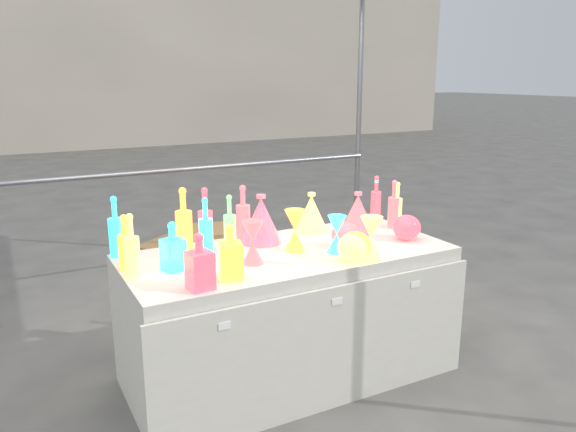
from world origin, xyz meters
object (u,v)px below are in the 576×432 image
decanter_0 (230,252)px  bottle_0 (125,242)px  globe_0 (355,247)px  display_table (289,315)px  cardboard_box_closed (223,252)px

decanter_0 → bottle_0: bearing=150.7°
decanter_0 → globe_0: 0.69m
display_table → bottle_0: (-0.85, 0.14, 0.52)m
display_table → decanter_0: size_ratio=6.88×
bottle_0 → globe_0: size_ratio=1.69×
display_table → bottle_0: size_ratio=6.56×
bottle_0 → decanter_0: size_ratio=1.05×
cardboard_box_closed → bottle_0: (-1.13, -1.60, 0.67)m
display_table → cardboard_box_closed: (0.28, 1.73, -0.16)m
bottle_0 → decanter_0: bearing=-43.0°
bottle_0 → globe_0: 1.17m
decanter_0 → globe_0: decanter_0 is taller
globe_0 → cardboard_box_closed: bearing=89.2°
cardboard_box_closed → decanter_0: decanter_0 is taller
cardboard_box_closed → decanter_0: bearing=-94.7°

